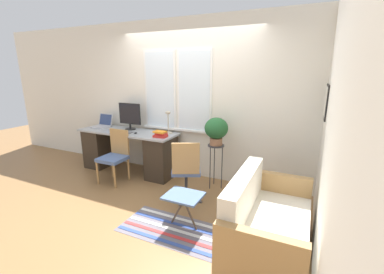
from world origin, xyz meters
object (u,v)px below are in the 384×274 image
(desk_chair_wooden, at_px, (115,155))
(desk_lamp, at_px, (168,120))
(couch_loveseat, at_px, (265,229))
(plant_stand, at_px, (216,151))
(monitor, at_px, (130,116))
(office_chair_swivel, at_px, (186,169))
(folding_stool, at_px, (184,198))
(book_stack, at_px, (160,134))
(mouse, at_px, (136,133))
(potted_plant, at_px, (216,129))
(keyboard, at_px, (122,132))
(laptop, at_px, (103,124))

(desk_chair_wooden, bearing_deg, desk_lamp, 41.95)
(couch_loveseat, xyz_separation_m, plant_stand, (-1.01, 1.28, 0.33))
(monitor, relative_size, office_chair_swivel, 0.54)
(desk_lamp, bearing_deg, plant_stand, -9.20)
(couch_loveseat, distance_m, folding_stool, 0.98)
(monitor, distance_m, office_chair_swivel, 1.76)
(book_stack, relative_size, desk_chair_wooden, 0.26)
(monitor, xyz_separation_m, desk_lamp, (0.79, 0.05, -0.03))
(office_chair_swivel, relative_size, plant_stand, 1.27)
(book_stack, bearing_deg, mouse, 179.64)
(book_stack, bearing_deg, monitor, 163.06)
(book_stack, xyz_separation_m, desk_chair_wooden, (-0.71, -0.34, -0.36))
(desk_chair_wooden, xyz_separation_m, potted_plant, (1.64, 0.48, 0.50))
(mouse, bearing_deg, desk_lamp, 31.47)
(keyboard, bearing_deg, plant_stand, 5.20)
(laptop, relative_size, desk_lamp, 0.80)
(monitor, height_order, keyboard, monitor)
(desk_lamp, height_order, plant_stand, desk_lamp)
(laptop, bearing_deg, couch_loveseat, -21.27)
(potted_plant, bearing_deg, desk_lamp, 170.80)
(keyboard, distance_m, plant_stand, 1.75)
(keyboard, relative_size, plant_stand, 0.58)
(keyboard, relative_size, desk_lamp, 1.05)
(plant_stand, bearing_deg, laptop, 179.04)
(folding_stool, bearing_deg, office_chair_swivel, 114.02)
(book_stack, bearing_deg, folding_stool, -47.49)
(mouse, relative_size, desk_chair_wooden, 0.07)
(keyboard, relative_size, office_chair_swivel, 0.46)
(office_chair_swivel, height_order, folding_stool, office_chair_swivel)
(mouse, relative_size, book_stack, 0.28)
(mouse, xyz_separation_m, folding_stool, (1.48, -1.06, -0.41))
(desk_lamp, relative_size, book_stack, 1.77)
(office_chair_swivel, xyz_separation_m, plant_stand, (0.23, 0.60, 0.14))
(laptop, relative_size, monitor, 0.65)
(book_stack, bearing_deg, desk_lamp, 94.88)
(monitor, bearing_deg, mouse, -38.88)
(monitor, distance_m, couch_loveseat, 3.17)
(desk_chair_wooden, bearing_deg, keyboard, 106.09)
(desk_lamp, distance_m, book_stack, 0.35)
(laptop, xyz_separation_m, plant_stand, (2.38, -0.04, -0.21))
(laptop, relative_size, office_chair_swivel, 0.35)
(desk_lamp, bearing_deg, office_chair_swivel, -46.19)
(book_stack, distance_m, office_chair_swivel, 0.90)
(laptop, bearing_deg, desk_chair_wooden, -35.41)
(keyboard, height_order, potted_plant, potted_plant)
(office_chair_swivel, bearing_deg, book_stack, -59.01)
(laptop, xyz_separation_m, folding_stool, (2.41, -1.24, -0.44))
(couch_loveseat, bearing_deg, folding_stool, 85.45)
(monitor, xyz_separation_m, mouse, (0.30, -0.25, -0.25))
(mouse, bearing_deg, keyboard, -177.16)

